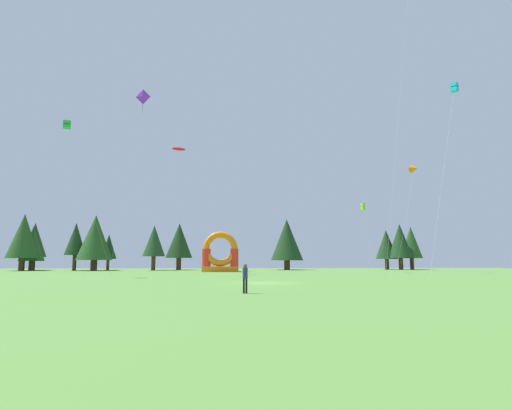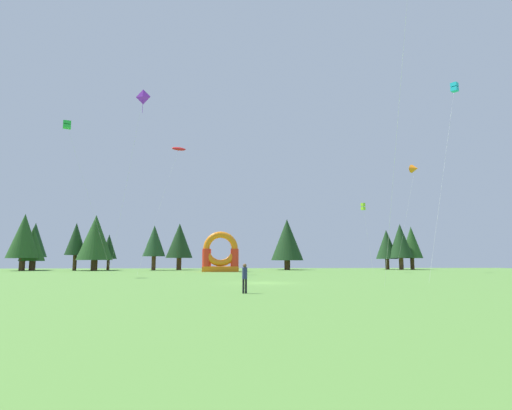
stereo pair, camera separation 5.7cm
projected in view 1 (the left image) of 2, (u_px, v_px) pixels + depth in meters
ground_plane at (264, 283)px, 35.15m from camera, size 120.00×120.00×0.00m
kite_green_box at (67, 125)px, 49.91m from camera, size 6.01×2.70×18.22m
kite_orange_delta at (414, 169)px, 66.81m from camera, size 5.63×3.38×16.97m
kite_red_parafoil at (179, 149)px, 58.58m from camera, size 5.51×4.86×17.69m
kite_cyan_box at (454, 88)px, 43.38m from camera, size 6.62×5.38×20.00m
kite_purple_diamond at (142, 98)px, 52.96m from camera, size 5.81×7.54×22.87m
kite_lime_box at (363, 207)px, 66.03m from camera, size 1.18×1.68×10.72m
person_left_edge at (245, 276)px, 24.47m from camera, size 0.38×0.38×1.71m
inflatable_orange_dome at (220, 257)px, 68.36m from camera, size 5.82×4.58×6.43m
tree_row_0 at (24, 236)px, 74.29m from camera, size 5.47×5.47×10.01m
tree_row_1 at (34, 240)px, 78.44m from camera, size 4.40×4.40×8.78m
tree_row_2 at (32, 244)px, 75.49m from camera, size 4.33×4.33×7.78m
tree_row_3 at (76, 239)px, 75.52m from camera, size 3.67×3.67×8.53m
tree_row_4 at (95, 238)px, 74.82m from camera, size 6.21×6.21×9.85m
tree_row_5 at (109, 247)px, 79.08m from camera, size 3.00×3.00×6.64m
tree_row_6 at (154, 241)px, 77.00m from camera, size 4.09×4.09×8.17m
tree_row_7 at (179, 241)px, 79.50m from camera, size 5.01×5.01×8.75m
tree_row_8 at (287, 240)px, 80.46m from camera, size 6.14×6.14×9.63m
tree_row_9 at (386, 244)px, 83.11m from camera, size 4.23×4.23×7.78m
tree_row_10 at (400, 241)px, 81.75m from camera, size 4.66×4.66×8.85m
tree_row_11 at (411, 243)px, 83.10m from camera, size 4.16×4.16×8.42m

